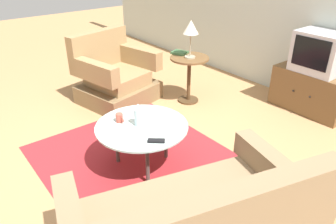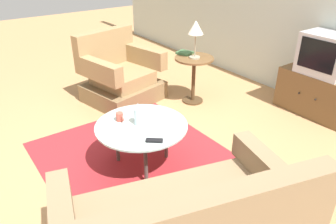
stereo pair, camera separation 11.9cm
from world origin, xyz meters
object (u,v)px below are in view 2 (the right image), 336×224
at_px(television, 327,54).
at_px(vase, 138,114).
at_px(tv_remote_dark, 154,140).
at_px(book, 185,53).
at_px(side_table, 194,70).
at_px(tv_remote_silver, 147,113).
at_px(tv_stand, 317,94).
at_px(table_lamp, 196,29).
at_px(armchair, 120,77).
at_px(coffee_table, 142,128).
at_px(mug, 120,117).

relative_size(television, vase, 2.55).
distance_m(tv_remote_dark, book, 1.94).
distance_m(side_table, tv_remote_silver, 1.35).
xyz_separation_m(television, book, (-1.38, -1.06, -0.13)).
xyz_separation_m(tv_remote_silver, book, (-0.87, 1.16, 0.18)).
height_order(tv_stand, table_lamp, table_lamp).
bearing_deg(television, armchair, -135.64).
relative_size(side_table, book, 2.62).
height_order(armchair, television, television).
xyz_separation_m(coffee_table, tv_remote_dark, (0.31, -0.06, 0.05)).
bearing_deg(coffee_table, vase, -152.33).
bearing_deg(book, armchair, -142.28).
bearing_deg(vase, tv_stand, 81.12).
bearing_deg(tv_remote_dark, tv_stand, -140.30).
xyz_separation_m(table_lamp, book, (-0.22, 0.01, -0.36)).
relative_size(armchair, television, 1.94).
distance_m(armchair, vase, 1.61).
bearing_deg(mug, tv_remote_silver, 84.15).
bearing_deg(side_table, mug, -66.04).
xyz_separation_m(armchair, table_lamp, (0.69, 0.74, 0.69)).
distance_m(tv_stand, television, 0.52).
relative_size(vase, tv_remote_silver, 1.55).
height_order(side_table, mug, side_table).
bearing_deg(coffee_table, table_lamp, 121.66).
distance_m(table_lamp, book, 0.42).
bearing_deg(tv_remote_silver, vase, 76.13).
xyz_separation_m(side_table, mug, (0.65, -1.46, 0.04)).
bearing_deg(table_lamp, coffee_table, -58.34).
distance_m(side_table, vase, 1.57).
height_order(table_lamp, mug, table_lamp).
xyz_separation_m(coffee_table, mug, (-0.19, -0.12, 0.08)).
xyz_separation_m(tv_stand, vase, (-0.37, -2.39, 0.30)).
bearing_deg(tv_remote_dark, side_table, -100.04).
distance_m(tv_stand, mug, 2.56).
height_order(television, vase, television).
height_order(tv_stand, mug, mug).
distance_m(table_lamp, tv_remote_dark, 1.86).
relative_size(armchair, tv_remote_dark, 7.49).
xyz_separation_m(armchair, coffee_table, (1.51, -0.58, 0.11)).
xyz_separation_m(tv_stand, tv_remote_dark, (-0.04, -2.43, 0.20)).
relative_size(armchair, vase, 4.93).
bearing_deg(side_table, coffee_table, -57.95).
bearing_deg(vase, tv_remote_dark, -7.76).
xyz_separation_m(tv_stand, book, (-1.38, -1.04, 0.38)).
height_order(armchair, table_lamp, table_lamp).
xyz_separation_m(tv_stand, tv_remote_silver, (-0.50, -2.21, 0.20)).
height_order(vase, tv_remote_dark, vase).
height_order(armchair, vase, armchair).
bearing_deg(vase, coffee_table, 27.67).
height_order(armchair, tv_stand, armchair).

